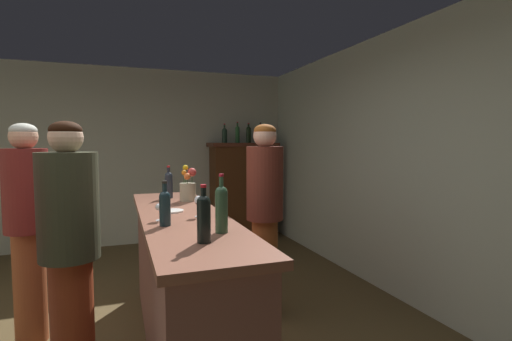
{
  "coord_description": "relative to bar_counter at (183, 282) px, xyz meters",
  "views": [
    {
      "loc": [
        0.07,
        -2.55,
        1.56
      ],
      "look_at": [
        1.12,
        0.34,
        1.34
      ],
      "focal_mm": 26.54,
      "sensor_mm": 36.0,
      "label": 1
    }
  ],
  "objects": [
    {
      "name": "bar_counter",
      "position": [
        0.0,
        0.0,
        0.0
      ],
      "size": [
        0.6,
        2.54,
        1.03
      ],
      "color": "brown",
      "rests_on": "ground"
    },
    {
      "name": "wine_bottle_malbec",
      "position": [
        -0.02,
        -0.84,
        0.65
      ],
      "size": [
        0.07,
        0.07,
        0.31
      ],
      "color": "black",
      "rests_on": "bar_counter"
    },
    {
      "name": "display_bottle_left",
      "position": [
        1.14,
        2.99,
        1.17
      ],
      "size": [
        0.08,
        0.08,
        0.3
      ],
      "color": "#1C3223",
      "rests_on": "display_cabinet"
    },
    {
      "name": "wine_bottle_syrah",
      "position": [
        0.01,
        0.87,
        0.65
      ],
      "size": [
        0.08,
        0.08,
        0.31
      ],
      "color": "#212830",
      "rests_on": "bar_counter"
    },
    {
      "name": "display_cabinet",
      "position": [
        1.44,
        2.99,
        0.29
      ],
      "size": [
        1.09,
        0.48,
        1.56
      ],
      "color": "#472610",
      "rests_on": "ground"
    },
    {
      "name": "cheese_plate",
      "position": [
        -0.06,
        0.13,
        0.52
      ],
      "size": [
        0.18,
        0.18,
        0.01
      ],
      "primitive_type": "cylinder",
      "color": "white",
      "rests_on": "bar_counter"
    },
    {
      "name": "display_bottle_midleft",
      "position": [
        1.35,
        2.99,
        1.19
      ],
      "size": [
        0.07,
        0.07,
        0.33
      ],
      "color": "#225326",
      "rests_on": "display_cabinet"
    },
    {
      "name": "wall_right",
      "position": [
        2.23,
        -0.24,
        0.82
      ],
      "size": [
        0.12,
        7.12,
        2.69
      ],
      "primitive_type": "cube",
      "color": "#AFB9A2",
      "rests_on": "ground"
    },
    {
      "name": "wine_bottle_rose",
      "position": [
        0.13,
        -0.65,
        0.67
      ],
      "size": [
        0.07,
        0.07,
        0.35
      ],
      "color": "#2B4C31",
      "rests_on": "bar_counter"
    },
    {
      "name": "wine_bottle_pinot",
      "position": [
        -0.16,
        -0.35,
        0.64
      ],
      "size": [
        0.07,
        0.07,
        0.29
      ],
      "color": "#182B30",
      "rests_on": "bar_counter"
    },
    {
      "name": "wine_glass_front",
      "position": [
        0.1,
        -0.13,
        0.62
      ],
      "size": [
        0.06,
        0.06,
        0.15
      ],
      "color": "white",
      "rests_on": "bar_counter"
    },
    {
      "name": "wall_back",
      "position": [
        -0.5,
        3.32,
        0.82
      ],
      "size": [
        5.45,
        0.12,
        2.69
      ],
      "primitive_type": "cube",
      "color": "#B4B8A0",
      "rests_on": "ground"
    },
    {
      "name": "patron_by_cabinet",
      "position": [
        -0.73,
        -0.27,
        0.41
      ],
      "size": [
        0.35,
        0.35,
        1.69
      ],
      "rotation": [
        0.0,
        0.0,
        0.75
      ],
      "color": "maroon",
      "rests_on": "ground"
    },
    {
      "name": "bartender",
      "position": [
        0.78,
        0.32,
        0.44
      ],
      "size": [
        0.33,
        0.33,
        1.73
      ],
      "rotation": [
        0.0,
        0.0,
        3.09
      ],
      "color": "brown",
      "rests_on": "ground"
    },
    {
      "name": "display_bottle_center",
      "position": [
        1.54,
        2.99,
        1.18
      ],
      "size": [
        0.08,
        0.08,
        0.32
      ],
      "color": "black",
      "rests_on": "display_cabinet"
    },
    {
      "name": "display_bottle_midright",
      "position": [
        1.74,
        2.99,
        1.19
      ],
      "size": [
        0.07,
        0.07,
        0.33
      ],
      "color": "black",
      "rests_on": "display_cabinet"
    },
    {
      "name": "patron_in_navy",
      "position": [
        -1.11,
        0.53,
        0.43
      ],
      "size": [
        0.32,
        0.32,
        1.71
      ],
      "rotation": [
        0.0,
        0.0,
        -0.18
      ],
      "color": "brown",
      "rests_on": "ground"
    },
    {
      "name": "wine_glass_mid",
      "position": [
        -0.18,
        -0.17,
        0.6
      ],
      "size": [
        0.07,
        0.07,
        0.12
      ],
      "color": "white",
      "rests_on": "bar_counter"
    },
    {
      "name": "flower_arrangement",
      "position": [
        0.15,
        0.63,
        0.63
      ],
      "size": [
        0.15,
        0.15,
        0.33
      ],
      "color": "tan",
      "rests_on": "bar_counter"
    }
  ]
}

